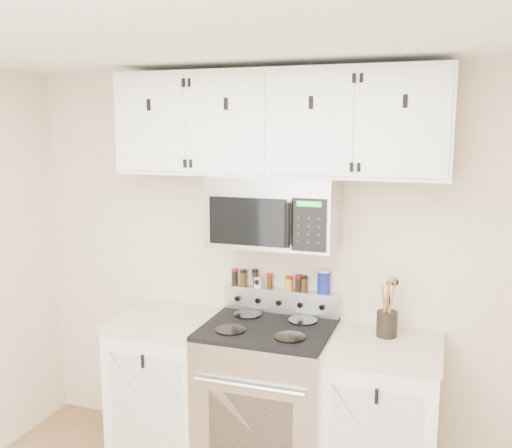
{
  "coord_description": "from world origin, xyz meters",
  "views": [
    {
      "loc": [
        0.99,
        -1.69,
        2.13
      ],
      "look_at": [
        -0.08,
        1.45,
        1.56
      ],
      "focal_mm": 40.0,
      "sensor_mm": 36.0,
      "label": 1
    }
  ],
  "objects": [
    {
      "name": "base_cabinet_right",
      "position": [
        0.69,
        1.45,
        0.46
      ],
      "size": [
        0.64,
        0.62,
        0.92
      ],
      "color": "white",
      "rests_on": "floor"
    },
    {
      "name": "utensil_crock",
      "position": [
        0.69,
        1.56,
        1.01
      ],
      "size": [
        0.12,
        0.12,
        0.35
      ],
      "color": "black",
      "rests_on": "base_cabinet_right"
    },
    {
      "name": "spice_jar_1",
      "position": [
        -0.26,
        1.71,
        1.15
      ],
      "size": [
        0.04,
        0.04,
        0.11
      ],
      "color": "#3E290E",
      "rests_on": "range"
    },
    {
      "name": "spice_jar_3",
      "position": [
        -0.08,
        1.71,
        1.15
      ],
      "size": [
        0.04,
        0.04,
        0.09
      ],
      "color": "#3C230E",
      "rests_on": "range"
    },
    {
      "name": "range",
      "position": [
        0.0,
        1.43,
        0.49
      ],
      "size": [
        0.76,
        0.65,
        1.1
      ],
      "color": "#B7B7BA",
      "rests_on": "floor"
    },
    {
      "name": "ceiling",
      "position": [
        0.0,
        0.0,
        2.5
      ],
      "size": [
        3.5,
        3.5,
        0.01
      ],
      "primitive_type": "cube",
      "color": "white",
      "rests_on": "back_wall"
    },
    {
      "name": "microwave",
      "position": [
        0.0,
        1.55,
        1.63
      ],
      "size": [
        0.76,
        0.44,
        0.42
      ],
      "color": "#9E9EA3",
      "rests_on": "back_wall"
    },
    {
      "name": "back_wall",
      "position": [
        0.0,
        1.75,
        1.25
      ],
      "size": [
        3.5,
        0.01,
        2.5
      ],
      "primitive_type": "cube",
      "color": "beige",
      "rests_on": "floor"
    },
    {
      "name": "spice_jar_0",
      "position": [
        -0.32,
        1.71,
        1.16
      ],
      "size": [
        0.04,
        0.04,
        0.11
      ],
      "color": "black",
      "rests_on": "range"
    },
    {
      "name": "spice_jar_6",
      "position": [
        0.15,
        1.71,
        1.15
      ],
      "size": [
        0.04,
        0.04,
        0.1
      ],
      "color": "#462410",
      "rests_on": "range"
    },
    {
      "name": "salt_canister",
      "position": [
        0.28,
        1.71,
        1.17
      ],
      "size": [
        0.08,
        0.08,
        0.15
      ],
      "color": "navy",
      "rests_on": "range"
    },
    {
      "name": "spice_jar_4",
      "position": [
        0.05,
        1.71,
        1.15
      ],
      "size": [
        0.05,
        0.05,
        0.09
      ],
      "color": "gold",
      "rests_on": "range"
    },
    {
      "name": "base_cabinet_left",
      "position": [
        -0.69,
        1.45,
        0.46
      ],
      "size": [
        0.64,
        0.62,
        0.92
      ],
      "color": "white",
      "rests_on": "floor"
    },
    {
      "name": "spice_jar_5",
      "position": [
        0.11,
        1.71,
        1.15
      ],
      "size": [
        0.04,
        0.04,
        0.1
      ],
      "color": "black",
      "rests_on": "range"
    },
    {
      "name": "spice_jar_2",
      "position": [
        -0.18,
        1.71,
        1.16
      ],
      "size": [
        0.04,
        0.04,
        0.12
      ],
      "color": "black",
      "rests_on": "range"
    },
    {
      "name": "upper_cabinets",
      "position": [
        -0.0,
        1.58,
        2.15
      ],
      "size": [
        2.0,
        0.35,
        0.62
      ],
      "color": "white",
      "rests_on": "back_wall"
    },
    {
      "name": "kitchen_timer",
      "position": [
        -0.16,
        1.71,
        1.13
      ],
      "size": [
        0.07,
        0.06,
        0.07
      ],
      "primitive_type": "cube",
      "rotation": [
        0.0,
        0.0,
        -0.21
      ],
      "color": "silver",
      "rests_on": "range"
    }
  ]
}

